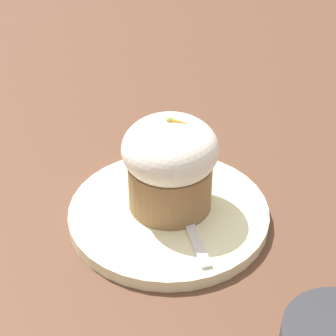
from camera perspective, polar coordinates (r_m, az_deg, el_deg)
ground_plane at (r=0.60m, az=0.06°, el=-5.09°), size 4.00×4.00×0.00m
dessert_plate at (r=0.60m, az=0.06°, el=-4.60°), size 0.21×0.21×0.01m
carrot_cake at (r=0.57m, az=0.00°, el=0.53°), size 0.10×0.10×0.11m
spoon at (r=0.59m, az=1.68°, el=-4.48°), size 0.07×0.11×0.01m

